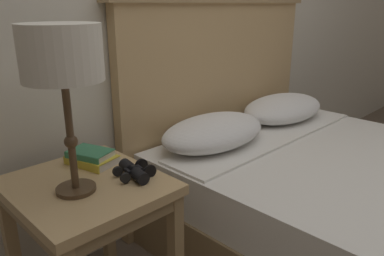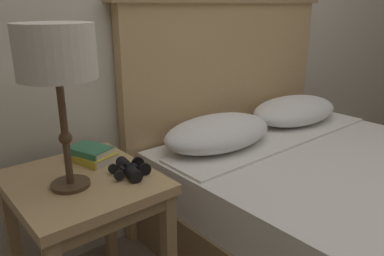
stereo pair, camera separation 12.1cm
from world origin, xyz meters
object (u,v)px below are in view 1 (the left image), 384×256
(book_stacked_on_top, at_px, (90,153))
(binoculars_pair, at_px, (134,171))
(nightstand, at_px, (88,203))
(book_on_nightstand, at_px, (92,160))
(table_lamp, at_px, (62,59))
(bed, at_px, (360,204))

(book_stacked_on_top, bearing_deg, binoculars_pair, -76.63)
(nightstand, relative_size, book_on_nightstand, 2.72)
(table_lamp, relative_size, book_stacked_on_top, 2.87)
(bed, bearing_deg, nightstand, 151.68)
(nightstand, bearing_deg, table_lamp, -148.39)
(table_lamp, bearing_deg, bed, -25.66)
(table_lamp, bearing_deg, book_stacked_on_top, 47.30)
(nightstand, distance_m, book_on_nightstand, 0.19)
(nightstand, bearing_deg, binoculars_pair, -30.52)
(nightstand, relative_size, binoculars_pair, 3.42)
(bed, height_order, table_lamp, bed)
(table_lamp, height_order, book_stacked_on_top, table_lamp)
(nightstand, xyz_separation_m, binoculars_pair, (0.14, -0.08, 0.11))
(bed, xyz_separation_m, book_stacked_on_top, (-0.95, 0.69, 0.32))
(bed, distance_m, table_lamp, 1.41)
(table_lamp, xyz_separation_m, book_stacked_on_top, (0.15, 0.16, -0.39))
(table_lamp, bearing_deg, binoculars_pair, -14.22)
(bed, height_order, binoculars_pair, bed)
(book_on_nightstand, xyz_separation_m, book_stacked_on_top, (-0.00, 0.00, 0.03))
(book_on_nightstand, xyz_separation_m, binoculars_pair, (0.05, -0.21, 0.01))
(book_on_nightstand, bearing_deg, nightstand, -128.03)
(table_lamp, height_order, book_on_nightstand, table_lamp)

